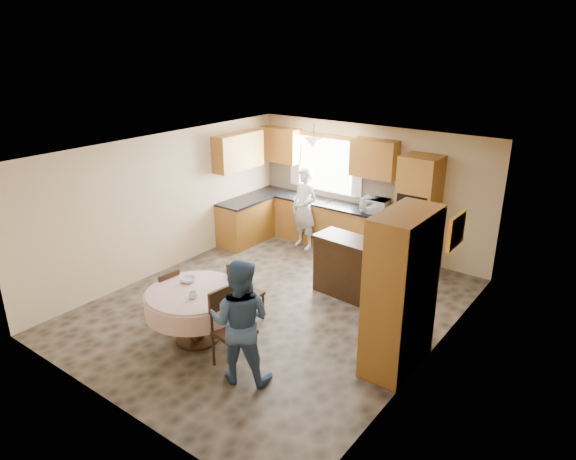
# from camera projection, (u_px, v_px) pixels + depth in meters

# --- Properties ---
(floor) EXTENTS (5.00, 6.00, 0.01)m
(floor) POSITION_uv_depth(u_px,v_px,m) (276.00, 306.00, 8.24)
(floor) COLOR brown
(floor) RESTS_ON ground
(ceiling) EXTENTS (5.00, 6.00, 0.01)m
(ceiling) POSITION_uv_depth(u_px,v_px,m) (274.00, 152.00, 7.36)
(ceiling) COLOR white
(ceiling) RESTS_ON wall_back
(wall_back) EXTENTS (5.00, 0.02, 2.50)m
(wall_back) POSITION_uv_depth(u_px,v_px,m) (369.00, 189.00, 10.05)
(wall_back) COLOR tan
(wall_back) RESTS_ON floor
(wall_front) EXTENTS (5.00, 0.02, 2.50)m
(wall_front) POSITION_uv_depth(u_px,v_px,m) (104.00, 312.00, 5.54)
(wall_front) COLOR tan
(wall_front) RESTS_ON floor
(wall_left) EXTENTS (0.02, 6.00, 2.50)m
(wall_left) POSITION_uv_depth(u_px,v_px,m) (165.00, 203.00, 9.19)
(wall_left) COLOR tan
(wall_left) RESTS_ON floor
(wall_right) EXTENTS (0.02, 6.00, 2.50)m
(wall_right) POSITION_uv_depth(u_px,v_px,m) (433.00, 276.00, 6.40)
(wall_right) COLOR tan
(wall_right) RESTS_ON floor
(window) EXTENTS (1.40, 0.03, 1.10)m
(window) POSITION_uv_depth(u_px,v_px,m) (326.00, 165.00, 10.47)
(window) COLOR white
(window) RESTS_ON wall_back
(curtain_left) EXTENTS (0.22, 0.02, 1.15)m
(curtain_left) POSITION_uv_depth(u_px,v_px,m) (295.00, 158.00, 10.83)
(curtain_left) COLOR white
(curtain_left) RESTS_ON wall_back
(curtain_right) EXTENTS (0.22, 0.02, 1.15)m
(curtain_right) POSITION_uv_depth(u_px,v_px,m) (357.00, 168.00, 9.99)
(curtain_right) COLOR white
(curtain_right) RESTS_ON wall_back
(base_cab_back) EXTENTS (3.30, 0.60, 0.88)m
(base_cab_back) POSITION_uv_depth(u_px,v_px,m) (324.00, 223.00, 10.58)
(base_cab_back) COLOR #C57E34
(base_cab_back) RESTS_ON floor
(counter_back) EXTENTS (3.30, 0.64, 0.04)m
(counter_back) POSITION_uv_depth(u_px,v_px,m) (324.00, 202.00, 10.42)
(counter_back) COLOR black
(counter_back) RESTS_ON base_cab_back
(base_cab_left) EXTENTS (0.60, 1.20, 0.88)m
(base_cab_left) POSITION_uv_depth(u_px,v_px,m) (246.00, 222.00, 10.66)
(base_cab_left) COLOR #C57E34
(base_cab_left) RESTS_ON floor
(counter_left) EXTENTS (0.64, 1.20, 0.04)m
(counter_left) POSITION_uv_depth(u_px,v_px,m) (245.00, 201.00, 10.50)
(counter_left) COLOR black
(counter_left) RESTS_ON base_cab_left
(backsplash) EXTENTS (3.30, 0.02, 0.55)m
(backsplash) POSITION_uv_depth(u_px,v_px,m) (332.00, 186.00, 10.54)
(backsplash) COLOR #C6AE8B
(backsplash) RESTS_ON wall_back
(wall_cab_left) EXTENTS (0.85, 0.33, 0.72)m
(wall_cab_left) POSITION_uv_depth(u_px,v_px,m) (281.00, 145.00, 10.84)
(wall_cab_left) COLOR #BB832E
(wall_cab_left) RESTS_ON wall_back
(wall_cab_right) EXTENTS (0.90, 0.33, 0.72)m
(wall_cab_right) POSITION_uv_depth(u_px,v_px,m) (374.00, 159.00, 9.61)
(wall_cab_right) COLOR #BB832E
(wall_cab_right) RESTS_ON wall_back
(wall_cab_side) EXTENTS (0.33, 1.20, 0.72)m
(wall_cab_side) POSITION_uv_depth(u_px,v_px,m) (238.00, 151.00, 10.22)
(wall_cab_side) COLOR #BB832E
(wall_cab_side) RESTS_ON wall_left
(oven_tower) EXTENTS (0.66, 0.62, 2.12)m
(oven_tower) POSITION_uv_depth(u_px,v_px,m) (417.00, 214.00, 9.24)
(oven_tower) COLOR #C57E34
(oven_tower) RESTS_ON floor
(oven_upper) EXTENTS (0.56, 0.01, 0.45)m
(oven_upper) POSITION_uv_depth(u_px,v_px,m) (411.00, 208.00, 8.93)
(oven_upper) COLOR black
(oven_upper) RESTS_ON oven_tower
(oven_lower) EXTENTS (0.56, 0.01, 0.45)m
(oven_lower) POSITION_uv_depth(u_px,v_px,m) (409.00, 235.00, 9.11)
(oven_lower) COLOR black
(oven_lower) RESTS_ON oven_tower
(pendant) EXTENTS (0.36, 0.36, 0.18)m
(pendant) POSITION_uv_depth(u_px,v_px,m) (314.00, 143.00, 9.92)
(pendant) COLOR beige
(pendant) RESTS_ON ceiling
(sideboard) EXTENTS (1.35, 0.65, 0.94)m
(sideboard) POSITION_uv_depth(u_px,v_px,m) (352.00, 270.00, 8.38)
(sideboard) COLOR #371F0F
(sideboard) RESTS_ON floor
(space_heater) EXTENTS (0.46, 0.34, 0.61)m
(space_heater) POSITION_uv_depth(u_px,v_px,m) (395.00, 317.00, 7.30)
(space_heater) COLOR black
(space_heater) RESTS_ON floor
(cupboard) EXTENTS (0.55, 1.11, 2.11)m
(cupboard) POSITION_uv_depth(u_px,v_px,m) (401.00, 292.00, 6.41)
(cupboard) COLOR #C57E34
(cupboard) RESTS_ON floor
(dining_table) EXTENTS (1.37, 1.37, 0.78)m
(dining_table) POSITION_uv_depth(u_px,v_px,m) (195.00, 302.00, 7.09)
(dining_table) COLOR #371F0F
(dining_table) RESTS_ON floor
(chair_left) EXTENTS (0.40, 0.40, 0.86)m
(chair_left) POSITION_uv_depth(u_px,v_px,m) (167.00, 295.00, 7.56)
(chair_left) COLOR #371F0F
(chair_left) RESTS_ON floor
(chair_back) EXTENTS (0.41, 0.41, 0.95)m
(chair_back) POSITION_uv_depth(u_px,v_px,m) (243.00, 291.00, 7.57)
(chair_back) COLOR #371F0F
(chair_back) RESTS_ON floor
(chair_right) EXTENTS (0.50, 0.50, 1.05)m
(chair_right) POSITION_uv_depth(u_px,v_px,m) (229.00, 324.00, 6.61)
(chair_right) COLOR #371F0F
(chair_right) RESTS_ON floor
(framed_picture) EXTENTS (0.06, 0.56, 0.46)m
(framed_picture) POSITION_uv_depth(u_px,v_px,m) (456.00, 231.00, 6.91)
(framed_picture) COLOR gold
(framed_picture) RESTS_ON wall_right
(microwave) EXTENTS (0.52, 0.36, 0.28)m
(microwave) POSITION_uv_depth(u_px,v_px,m) (376.00, 206.00, 9.67)
(microwave) COLOR silver
(microwave) RESTS_ON counter_back
(person_sink) EXTENTS (0.66, 0.49, 1.66)m
(person_sink) POSITION_uv_depth(u_px,v_px,m) (305.00, 208.00, 10.26)
(person_sink) COLOR silver
(person_sink) RESTS_ON floor
(person_dining) EXTENTS (0.97, 0.89, 1.62)m
(person_dining) POSITION_uv_depth(u_px,v_px,m) (240.00, 321.00, 6.22)
(person_dining) COLOR #344E72
(person_dining) RESTS_ON floor
(bowl_sideboard) EXTENTS (0.24, 0.24, 0.05)m
(bowl_sideboard) POSITION_uv_depth(u_px,v_px,m) (334.00, 237.00, 8.42)
(bowl_sideboard) COLOR #B2B2B2
(bowl_sideboard) RESTS_ON sideboard
(bottle_sideboard) EXTENTS (0.11, 0.11, 0.26)m
(bottle_sideboard) POSITION_uv_depth(u_px,v_px,m) (373.00, 241.00, 7.98)
(bottle_sideboard) COLOR silver
(bottle_sideboard) RESTS_ON sideboard
(cup_table) EXTENTS (0.13, 0.13, 0.09)m
(cup_table) POSITION_uv_depth(u_px,v_px,m) (193.00, 295.00, 6.81)
(cup_table) COLOR #B2B2B2
(cup_table) RESTS_ON dining_table
(bowl_table) EXTENTS (0.28, 0.28, 0.07)m
(bowl_table) POSITION_uv_depth(u_px,v_px,m) (188.00, 280.00, 7.27)
(bowl_table) COLOR #B2B2B2
(bowl_table) RESTS_ON dining_table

